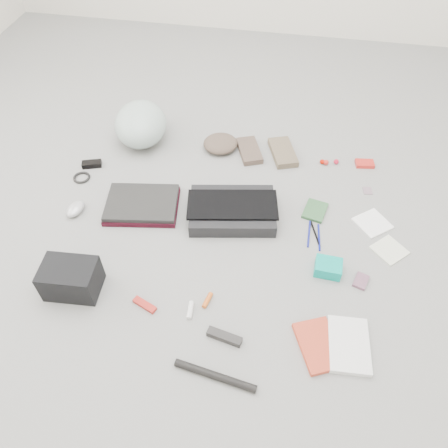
% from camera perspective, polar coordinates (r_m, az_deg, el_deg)
% --- Properties ---
extents(ground_plane, '(4.00, 4.00, 0.00)m').
position_cam_1_polar(ground_plane, '(1.97, -0.00, -0.97)').
color(ground_plane, gray).
extents(messenger_bag, '(0.43, 0.34, 0.06)m').
position_cam_1_polar(messenger_bag, '(2.01, 1.10, 1.79)').
color(messenger_bag, black).
rests_on(messenger_bag, ground_plane).
extents(bag_flap, '(0.44, 0.26, 0.01)m').
position_cam_1_polar(bag_flap, '(1.98, 1.11, 2.54)').
color(bag_flap, black).
rests_on(bag_flap, messenger_bag).
extents(laptop_sleeve, '(0.37, 0.30, 0.02)m').
position_cam_1_polar(laptop_sleeve, '(2.09, -10.61, 2.33)').
color(laptop_sleeve, '#330814').
rests_on(laptop_sleeve, ground_plane).
extents(laptop, '(0.36, 0.29, 0.02)m').
position_cam_1_polar(laptop, '(2.08, -10.69, 2.76)').
color(laptop, black).
rests_on(laptop, laptop_sleeve).
extents(bike_helmet, '(0.35, 0.40, 0.21)m').
position_cam_1_polar(bike_helmet, '(2.44, -10.83, 12.71)').
color(bike_helmet, silver).
rests_on(bike_helmet, ground_plane).
extents(beanie, '(0.24, 0.24, 0.06)m').
position_cam_1_polar(beanie, '(2.38, -0.48, 10.47)').
color(beanie, brown).
rests_on(beanie, ground_plane).
extents(mitten_left, '(0.17, 0.23, 0.03)m').
position_cam_1_polar(mitten_left, '(2.36, 3.33, 9.55)').
color(mitten_left, brown).
rests_on(mitten_left, ground_plane).
extents(mitten_right, '(0.18, 0.25, 0.03)m').
position_cam_1_polar(mitten_right, '(2.36, 7.69, 9.26)').
color(mitten_right, brown).
rests_on(mitten_right, ground_plane).
extents(power_brick, '(0.11, 0.07, 0.03)m').
position_cam_1_polar(power_brick, '(2.38, -16.88, 7.50)').
color(power_brick, black).
rests_on(power_brick, ground_plane).
extents(cable_coil, '(0.11, 0.11, 0.01)m').
position_cam_1_polar(cable_coil, '(2.32, -18.10, 5.79)').
color(cable_coil, black).
rests_on(cable_coil, ground_plane).
extents(mouse, '(0.08, 0.12, 0.04)m').
position_cam_1_polar(mouse, '(2.15, -18.83, 1.91)').
color(mouse, '#B5B5BB').
rests_on(mouse, ground_plane).
extents(camera_bag, '(0.22, 0.16, 0.14)m').
position_cam_1_polar(camera_bag, '(1.83, -19.35, -6.74)').
color(camera_bag, black).
rests_on(camera_bag, ground_plane).
extents(multitool, '(0.10, 0.06, 0.02)m').
position_cam_1_polar(multitool, '(1.76, -10.32, -10.34)').
color(multitool, '#AA2019').
rests_on(multitool, ground_plane).
extents(toiletry_tube_white, '(0.03, 0.07, 0.02)m').
position_cam_1_polar(toiletry_tube_white, '(1.73, -4.43, -11.14)').
color(toiletry_tube_white, white).
rests_on(toiletry_tube_white, ground_plane).
extents(toiletry_tube_orange, '(0.03, 0.07, 0.02)m').
position_cam_1_polar(toiletry_tube_orange, '(1.75, -2.18, -9.91)').
color(toiletry_tube_orange, '#D35C1C').
rests_on(toiletry_tube_orange, ground_plane).
extents(u_lock, '(0.14, 0.06, 0.03)m').
position_cam_1_polar(u_lock, '(1.66, 0.05, -14.51)').
color(u_lock, black).
rests_on(u_lock, ground_plane).
extents(bike_pump, '(0.30, 0.07, 0.03)m').
position_cam_1_polar(bike_pump, '(1.60, -1.17, -19.19)').
color(bike_pump, black).
rests_on(bike_pump, ground_plane).
extents(book_red, '(0.21, 0.24, 0.02)m').
position_cam_1_polar(book_red, '(1.69, 12.25, -15.23)').
color(book_red, '#DD462A').
rests_on(book_red, ground_plane).
extents(book_white, '(0.16, 0.23, 0.02)m').
position_cam_1_polar(book_white, '(1.71, 15.98, -14.95)').
color(book_white, silver).
rests_on(book_white, ground_plane).
extents(notepad, '(0.12, 0.15, 0.02)m').
position_cam_1_polar(notepad, '(2.09, 11.80, 1.72)').
color(notepad, '#2F5A34').
rests_on(notepad, ground_plane).
extents(pen_blue, '(0.01, 0.15, 0.01)m').
position_cam_1_polar(pen_blue, '(1.99, 11.04, -1.26)').
color(pen_blue, navy).
rests_on(pen_blue, ground_plane).
extents(pen_black, '(0.05, 0.14, 0.01)m').
position_cam_1_polar(pen_black, '(2.00, 11.83, -1.23)').
color(pen_black, black).
rests_on(pen_black, ground_plane).
extents(pen_navy, '(0.02, 0.15, 0.01)m').
position_cam_1_polar(pen_navy, '(1.99, 12.31, -1.71)').
color(pen_navy, '#0C158B').
rests_on(pen_navy, ground_plane).
extents(accordion_wallet, '(0.11, 0.09, 0.05)m').
position_cam_1_polar(accordion_wallet, '(1.86, 13.44, -5.55)').
color(accordion_wallet, '#05B0A0').
rests_on(accordion_wallet, ground_plane).
extents(card_deck, '(0.07, 0.09, 0.01)m').
position_cam_1_polar(card_deck, '(1.88, 17.45, -7.13)').
color(card_deck, '#82546B').
rests_on(card_deck, ground_plane).
extents(napkin_top, '(0.19, 0.19, 0.01)m').
position_cam_1_polar(napkin_top, '(2.11, 18.82, 0.11)').
color(napkin_top, white).
rests_on(napkin_top, ground_plane).
extents(napkin_bottom, '(0.18, 0.18, 0.01)m').
position_cam_1_polar(napkin_bottom, '(2.03, 20.79, -3.21)').
color(napkin_bottom, silver).
rests_on(napkin_bottom, ground_plane).
extents(lollipop_a, '(0.02, 0.02, 0.02)m').
position_cam_1_polar(lollipop_a, '(2.35, 12.70, 7.95)').
color(lollipop_a, '#C11000').
rests_on(lollipop_a, ground_plane).
extents(lollipop_b, '(0.03, 0.03, 0.03)m').
position_cam_1_polar(lollipop_b, '(2.35, 13.18, 7.83)').
color(lollipop_b, red).
rests_on(lollipop_b, ground_plane).
extents(lollipop_c, '(0.03, 0.03, 0.03)m').
position_cam_1_polar(lollipop_c, '(2.36, 14.45, 7.90)').
color(lollipop_c, red).
rests_on(lollipop_c, ground_plane).
extents(altoids_tin, '(0.10, 0.07, 0.02)m').
position_cam_1_polar(altoids_tin, '(2.40, 17.90, 7.51)').
color(altoids_tin, red).
rests_on(altoids_tin, ground_plane).
extents(stamp_sheet, '(0.05, 0.06, 0.00)m').
position_cam_1_polar(stamp_sheet, '(2.26, 18.25, 4.15)').
color(stamp_sheet, gray).
rests_on(stamp_sheet, ground_plane).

